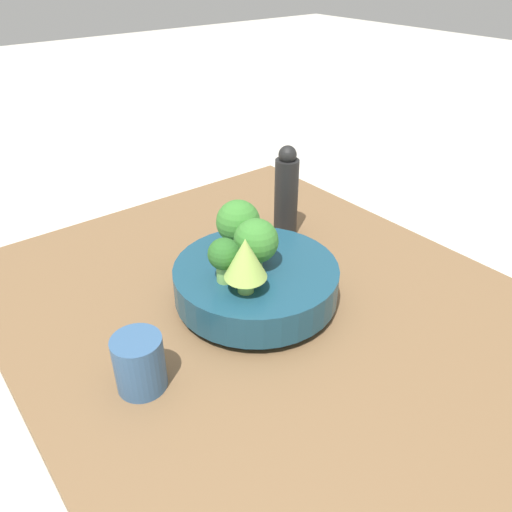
# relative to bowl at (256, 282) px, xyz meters

# --- Properties ---
(ground_plane) EXTENTS (6.00, 6.00, 0.00)m
(ground_plane) POSITION_rel_bowl_xyz_m (0.03, 0.01, -0.07)
(ground_plane) COLOR beige
(table) EXTENTS (0.94, 0.77, 0.03)m
(table) POSITION_rel_bowl_xyz_m (0.03, 0.01, -0.05)
(table) COLOR brown
(table) RESTS_ON ground_plane
(bowl) EXTENTS (0.26, 0.26, 0.07)m
(bowl) POSITION_rel_bowl_xyz_m (0.00, 0.00, 0.00)
(bowl) COLOR navy
(bowl) RESTS_ON table
(broccoli_floret_left) EXTENTS (0.07, 0.07, 0.09)m
(broccoli_floret_left) POSITION_rel_bowl_xyz_m (-0.06, 0.01, 0.08)
(broccoli_floret_left) COLOR #6BA34C
(broccoli_floret_left) RESTS_ON bowl
(romanesco_piece_near) EXTENTS (0.06, 0.06, 0.09)m
(romanesco_piece_near) POSITION_rel_bowl_xyz_m (0.04, -0.05, 0.08)
(romanesco_piece_near) COLOR #6BA34C
(romanesco_piece_near) RESTS_ON bowl
(broccoli_floret_front) EXTENTS (0.05, 0.05, 0.07)m
(broccoli_floret_front) POSITION_rel_bowl_xyz_m (0.00, -0.06, 0.07)
(broccoli_floret_front) COLOR #7AB256
(broccoli_floret_front) RESTS_ON bowl
(broccoli_floret_center) EXTENTS (0.07, 0.07, 0.08)m
(broccoli_floret_center) POSITION_rel_bowl_xyz_m (0.00, -0.00, 0.07)
(broccoli_floret_center) COLOR #609347
(broccoli_floret_center) RESTS_ON bowl
(cup) EXTENTS (0.07, 0.07, 0.08)m
(cup) POSITION_rel_bowl_xyz_m (0.05, -0.23, 0.00)
(cup) COLOR #33567F
(cup) RESTS_ON table
(pepper_mill) EXTENTS (0.05, 0.05, 0.18)m
(pepper_mill) POSITION_rel_bowl_xyz_m (-0.14, 0.19, 0.05)
(pepper_mill) COLOR black
(pepper_mill) RESTS_ON table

